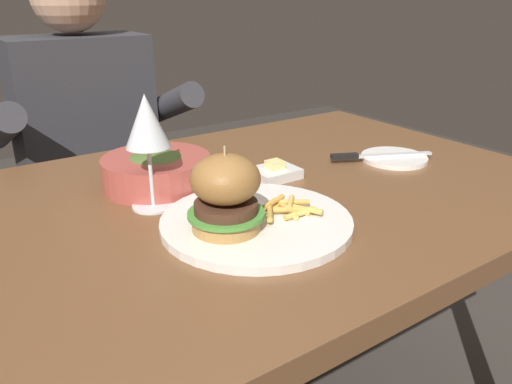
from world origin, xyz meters
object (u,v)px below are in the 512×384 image
main_plate (256,222)px  burger_sandwich (226,193)px  bread_plate (394,158)px  soup_bowl (157,170)px  diner_person (93,183)px  wine_glass (147,125)px  table_knife (372,155)px  butter_dish (275,172)px

main_plate → burger_sandwich: bearing=-174.6°
bread_plate → soup_bowl: (-0.50, 0.15, 0.03)m
diner_person → soup_bowl: bearing=-93.0°
main_plate → wine_glass: wine_glass is taller
wine_glass → table_knife: size_ratio=0.92×
main_plate → wine_glass: size_ratio=1.56×
main_plate → burger_sandwich: 0.09m
burger_sandwich → wine_glass: bearing=104.8°
wine_glass → butter_dish: bearing=-0.9°
main_plate → butter_dish: butter_dish is taller
butter_dish → main_plate: bearing=-134.1°
bread_plate → soup_bowl: soup_bowl is taller
soup_bowl → diner_person: bearing=87.0°
burger_sandwich → soup_bowl: 0.26m
main_plate → soup_bowl: (-0.06, 0.25, 0.03)m
table_knife → bread_plate: bearing=-25.6°
bread_plate → diner_person: 0.87m
wine_glass → diner_person: diner_person is taller
bread_plate → diner_person: bearing=123.5°
soup_bowl → bread_plate: bearing=-17.0°
wine_glass → burger_sandwich: bearing=-75.2°
main_plate → wine_glass: 0.24m
burger_sandwich → bread_plate: (0.50, 0.11, -0.07)m
main_plate → butter_dish: (0.16, 0.16, 0.00)m
butter_dish → diner_person: bearing=105.8°
table_knife → diner_person: size_ratio=0.18×
soup_bowl → diner_person: size_ratio=0.17×
diner_person → table_knife: bearing=-58.3°
wine_glass → diner_person: bearing=83.1°
table_knife → diner_person: diner_person is taller
main_plate → soup_bowl: size_ratio=1.50×
main_plate → bread_plate: (0.44, 0.10, -0.00)m
wine_glass → butter_dish: (0.26, -0.00, -0.13)m
wine_glass → bread_plate: (0.55, -0.06, -0.14)m
burger_sandwich → soup_bowl: size_ratio=0.64×
burger_sandwich → wine_glass: (-0.04, 0.17, 0.07)m
diner_person → main_plate: bearing=-88.1°
bread_plate → soup_bowl: bearing=163.0°
bread_plate → soup_bowl: 0.52m
bread_plate → butter_dish: bearing=168.0°
main_plate → wine_glass: (-0.10, 0.17, 0.14)m
bread_plate → diner_person: diner_person is taller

